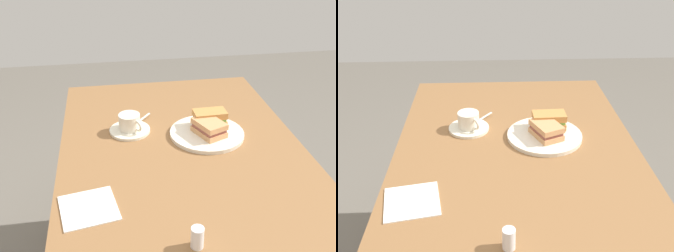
# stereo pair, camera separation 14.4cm
# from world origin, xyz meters

# --- Properties ---
(dining_table) EXTENTS (1.28, 0.82, 0.72)m
(dining_table) POSITION_xyz_m (0.00, 0.00, 0.63)
(dining_table) COLOR brown
(dining_table) RESTS_ON ground_plane
(sandwich_plate) EXTENTS (0.26, 0.26, 0.01)m
(sandwich_plate) POSITION_xyz_m (-0.12, 0.10, 0.73)
(sandwich_plate) COLOR silver
(sandwich_plate) RESTS_ON dining_table
(sandwich_front) EXTENTS (0.14, 0.12, 0.05)m
(sandwich_front) POSITION_xyz_m (-0.10, 0.10, 0.76)
(sandwich_front) COLOR tan
(sandwich_front) RESTS_ON sandwich_plate
(sandwich_back) EXTENTS (0.07, 0.12, 0.06)m
(sandwich_back) POSITION_xyz_m (-0.17, 0.12, 0.76)
(sandwich_back) COLOR #C18145
(sandwich_back) RESTS_ON sandwich_plate
(coffee_saucer) EXTENTS (0.15, 0.15, 0.01)m
(coffee_saucer) POSITION_xyz_m (-0.19, -0.17, 0.72)
(coffee_saucer) COLOR silver
(coffee_saucer) RESTS_ON dining_table
(coffee_cup) EXTENTS (0.09, 0.08, 0.06)m
(coffee_cup) POSITION_xyz_m (-0.19, -0.17, 0.76)
(coffee_cup) COLOR silver
(coffee_cup) RESTS_ON coffee_saucer
(spoon) EXTENTS (0.09, 0.07, 0.01)m
(spoon) POSITION_xyz_m (-0.25, -0.12, 0.73)
(spoon) COLOR silver
(spoon) RESTS_ON coffee_saucer
(napkin) EXTENTS (0.18, 0.18, 0.00)m
(napkin) POSITION_xyz_m (0.22, -0.31, 0.72)
(napkin) COLOR white
(napkin) RESTS_ON dining_table
(salt_shaker) EXTENTS (0.03, 0.03, 0.06)m
(salt_shaker) POSITION_xyz_m (0.40, -0.05, 0.75)
(salt_shaker) COLOR silver
(salt_shaker) RESTS_ON dining_table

